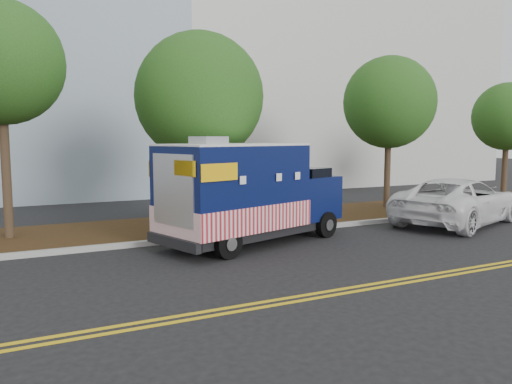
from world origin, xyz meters
name	(u,v)px	position (x,y,z in m)	size (l,w,h in m)	color
ground	(268,245)	(0.00, 0.00, 0.00)	(120.00, 120.00, 0.00)	black
curb	(247,234)	(0.00, 1.40, 0.07)	(120.00, 0.18, 0.15)	#9E9E99
mulch_strip	(221,223)	(0.00, 3.50, 0.07)	(120.00, 4.00, 0.15)	black
centerline_near	(367,285)	(0.00, -4.45, 0.01)	(120.00, 0.10, 0.01)	gold
centerline_far	(375,288)	(0.00, -4.70, 0.01)	(120.00, 0.10, 0.01)	gold
tree_a	(0,63)	(-6.67, 3.64, 5.18)	(3.54, 3.54, 6.97)	#38281C
tree_b	(199,97)	(-0.76, 3.48, 4.43)	(4.29, 4.29, 6.58)	#38281C
tree_c	(389,103)	(7.69, 3.80, 4.51)	(3.81, 3.81, 6.43)	#38281C
tree_d	(507,117)	(14.36, 3.28, 4.03)	(3.15, 3.15, 5.63)	#38281C
sign_post	(189,201)	(-1.83, 1.55, 1.20)	(0.06, 0.06, 2.40)	#473828
food_truck	(247,196)	(-0.51, 0.35, 1.41)	(6.24, 3.79, 3.10)	black
white_car	(458,201)	(7.70, 0.06, 0.82)	(2.72, 5.90, 1.64)	white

